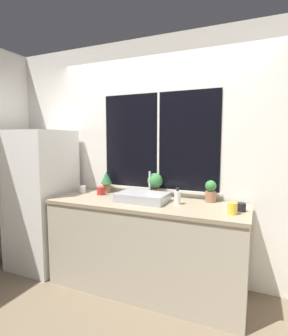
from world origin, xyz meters
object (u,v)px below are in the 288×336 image
Objects in this scene: potted_plant_center at (155,183)px; soap_bottle at (177,197)px; refrigerator at (42,199)px; potted_plant_right at (211,191)px; sink at (143,197)px; mug_yellow at (232,208)px; mug_red at (101,191)px; mug_black at (241,207)px; mug_white at (82,189)px; potted_plant_left at (106,180)px.

potted_plant_center reaches higher than soap_bottle.
soap_bottle is (1.71, 0.06, 0.16)m from refrigerator.
sink is at bearing -158.46° from potted_plant_right.
sink reaches higher than potted_plant_center.
sink is 3.04× the size of soap_bottle.
soap_bottle is at bearing 163.87° from mug_yellow.
mug_yellow is at bearing -2.46° from refrigerator.
soap_bottle is at bearing 1.92° from refrigerator.
potted_plant_center is 0.61m from potted_plant_right.
refrigerator is at bearing -169.60° from mug_red.
soap_bottle reaches higher than mug_red.
sink is 5.07× the size of mug_yellow.
potted_plant_center is 0.65m from mug_red.
potted_plant_right reaches higher than soap_bottle.
sink is 0.37m from soap_bottle.
potted_plant_right is 0.41m from mug_black.
mug_black is at bearing -2.63° from soap_bottle.
potted_plant_right is at bearing 0.00° from potted_plant_center.
mug_yellow is (0.85, -0.38, -0.11)m from potted_plant_center.
sink is (1.35, 0.03, 0.14)m from refrigerator.
mug_red reaches higher than mug_white.
sink is 0.84m from mug_white.
sink is at bearing -179.78° from mug_black.
mug_red is at bearing -167.22° from potted_plant_center.
refrigerator reaches higher than mug_black.
potted_plant_left is at bearing 180.00° from potted_plant_center.
potted_plant_right reaches higher than mug_yellow.
mug_red is at bearing 10.40° from refrigerator.
mug_yellow is 1.74m from mug_white.
mug_yellow reaches higher than mug_black.
potted_plant_center is 2.64× the size of mug_yellow.
potted_plant_center is (1.39, 0.28, 0.25)m from refrigerator.
mug_red is 1.16× the size of mug_black.
mug_white reaches higher than mug_black.
sink is 1.92× the size of potted_plant_center.
potted_plant_right is 0.37m from soap_bottle.
potted_plant_center is at bearing 144.93° from soap_bottle.
potted_plant_right is at bearing 122.97° from mug_yellow.
potted_plant_center is 0.94m from mug_yellow.
mug_yellow is at bearing -9.13° from mug_red.
refrigerator is 7.49× the size of potted_plant_right.
potted_plant_right is (1.24, 0.00, -0.04)m from potted_plant_left.
potted_plant_left is 1.16× the size of potted_plant_right.
potted_plant_right is (0.65, 0.26, 0.07)m from sink.
refrigerator is 1.72m from soap_bottle.
mug_yellow is at bearing -7.47° from mug_white.
potted_plant_left is 0.30m from mug_white.
mug_black is (1.54, -0.11, -0.01)m from mug_red.
mug_yellow is at bearing -57.03° from potted_plant_right.
refrigerator is at bearing -159.54° from potted_plant_left.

